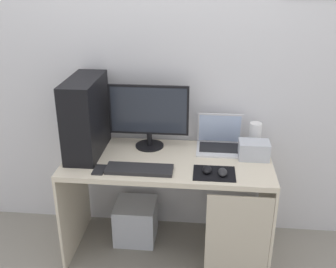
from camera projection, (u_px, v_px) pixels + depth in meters
name	position (u px, v px, depth m)	size (l,w,h in m)	color
ground_plane	(168.00, 248.00, 2.95)	(8.00, 8.00, 0.00)	gray
wall_back	(173.00, 63.00, 2.76)	(4.00, 0.05, 2.60)	silver
desk	(170.00, 180.00, 2.71)	(1.37, 0.63, 0.74)	beige
pc_tower	(86.00, 117.00, 2.66)	(0.20, 0.49, 0.52)	black
monitor	(149.00, 115.00, 2.74)	(0.55, 0.20, 0.45)	black
laptop	(219.00, 142.00, 2.79)	(0.31, 0.25, 0.24)	silver
speaker	(255.00, 136.00, 2.78)	(0.08, 0.08, 0.19)	white
projector	(254.00, 150.00, 2.65)	(0.20, 0.14, 0.12)	#B7BCC6
keyboard	(139.00, 169.00, 2.50)	(0.42, 0.14, 0.02)	#232326
mousepad	(214.00, 173.00, 2.47)	(0.26, 0.20, 0.01)	black
mouse_left	(207.00, 169.00, 2.47)	(0.06, 0.10, 0.03)	black
mouse_right	(223.00, 172.00, 2.44)	(0.06, 0.10, 0.03)	#232326
cell_phone	(99.00, 170.00, 2.51)	(0.07, 0.13, 0.01)	#232326
subwoofer	(136.00, 221.00, 3.01)	(0.30, 0.30, 0.30)	#B7BCC6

